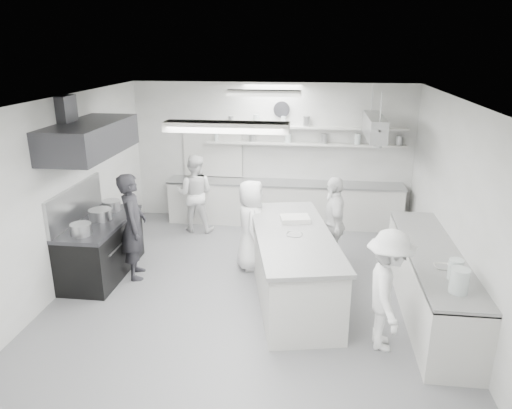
# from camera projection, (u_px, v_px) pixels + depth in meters

# --- Properties ---
(floor) EXTENTS (6.00, 7.00, 0.02)m
(floor) POSITION_uv_depth(u_px,v_px,m) (251.00, 294.00, 7.56)
(floor) COLOR gray
(floor) RESTS_ON ground
(ceiling) EXTENTS (6.00, 7.00, 0.02)m
(ceiling) POSITION_uv_depth(u_px,v_px,m) (250.00, 100.00, 6.60)
(ceiling) COLOR white
(ceiling) RESTS_ON wall_back
(wall_back) EXTENTS (6.00, 0.04, 3.00)m
(wall_back) POSITION_uv_depth(u_px,v_px,m) (272.00, 153.00, 10.37)
(wall_back) COLOR silver
(wall_back) RESTS_ON floor
(wall_front) EXTENTS (6.00, 0.04, 3.00)m
(wall_front) POSITION_uv_depth(u_px,v_px,m) (191.00, 343.00, 3.79)
(wall_front) COLOR silver
(wall_front) RESTS_ON floor
(wall_left) EXTENTS (0.04, 7.00, 3.00)m
(wall_left) POSITION_uv_depth(u_px,v_px,m) (59.00, 197.00, 7.43)
(wall_left) COLOR silver
(wall_left) RESTS_ON floor
(wall_right) EXTENTS (0.04, 7.00, 3.00)m
(wall_right) POSITION_uv_depth(u_px,v_px,m) (461.00, 212.00, 6.73)
(wall_right) COLOR silver
(wall_right) RESTS_ON floor
(stove) EXTENTS (0.80, 1.80, 0.90)m
(stove) POSITION_uv_depth(u_px,v_px,m) (102.00, 249.00, 8.09)
(stove) COLOR black
(stove) RESTS_ON floor
(exhaust_hood) EXTENTS (0.85, 2.00, 0.50)m
(exhaust_hood) POSITION_uv_depth(u_px,v_px,m) (89.00, 138.00, 7.49)
(exhaust_hood) COLOR #333338
(exhaust_hood) RESTS_ON wall_left
(back_counter) EXTENTS (5.00, 0.60, 0.92)m
(back_counter) POSITION_uv_depth(u_px,v_px,m) (284.00, 203.00, 10.39)
(back_counter) COLOR silver
(back_counter) RESTS_ON floor
(shelf_lower) EXTENTS (4.20, 0.26, 0.04)m
(shelf_lower) POSITION_uv_depth(u_px,v_px,m) (304.00, 144.00, 10.09)
(shelf_lower) COLOR silver
(shelf_lower) RESTS_ON wall_back
(shelf_upper) EXTENTS (4.20, 0.26, 0.04)m
(shelf_upper) POSITION_uv_depth(u_px,v_px,m) (305.00, 127.00, 9.98)
(shelf_upper) COLOR silver
(shelf_upper) RESTS_ON wall_back
(pass_through_window) EXTENTS (1.30, 0.04, 1.00)m
(pass_through_window) POSITION_uv_depth(u_px,v_px,m) (213.00, 154.00, 10.52)
(pass_through_window) COLOR black
(pass_through_window) RESTS_ON wall_back
(wall_clock) EXTENTS (0.32, 0.05, 0.32)m
(wall_clock) POSITION_uv_depth(u_px,v_px,m) (282.00, 109.00, 10.01)
(wall_clock) COLOR silver
(wall_clock) RESTS_ON wall_back
(right_counter) EXTENTS (0.74, 3.30, 0.94)m
(right_counter) POSITION_uv_depth(u_px,v_px,m) (430.00, 283.00, 6.91)
(right_counter) COLOR silver
(right_counter) RESTS_ON floor
(pot_rack) EXTENTS (0.30, 1.60, 0.40)m
(pot_rack) POSITION_uv_depth(u_px,v_px,m) (374.00, 126.00, 8.85)
(pot_rack) COLOR #A6A7AA
(pot_rack) RESTS_ON ceiling
(light_fixture_front) EXTENTS (1.30, 0.25, 0.10)m
(light_fixture_front) POSITION_uv_depth(u_px,v_px,m) (226.00, 127.00, 4.93)
(light_fixture_front) COLOR silver
(light_fixture_front) RESTS_ON ceiling
(light_fixture_rear) EXTENTS (1.30, 0.25, 0.10)m
(light_fixture_rear) POSITION_uv_depth(u_px,v_px,m) (264.00, 93.00, 8.31)
(light_fixture_rear) COLOR silver
(light_fixture_rear) RESTS_ON ceiling
(prep_island) EXTENTS (1.58, 2.93, 1.02)m
(prep_island) POSITION_uv_depth(u_px,v_px,m) (293.00, 267.00, 7.33)
(prep_island) COLOR silver
(prep_island) RESTS_ON floor
(stove_pot) EXTENTS (0.38, 0.38, 0.22)m
(stove_pot) POSITION_uv_depth(u_px,v_px,m) (101.00, 216.00, 8.00)
(stove_pot) COLOR #A6A7AA
(stove_pot) RESTS_ON stove
(cook_stove) EXTENTS (0.60, 0.75, 1.80)m
(cook_stove) POSITION_uv_depth(u_px,v_px,m) (133.00, 226.00, 7.88)
(cook_stove) COLOR #242428
(cook_stove) RESTS_ON floor
(cook_back) EXTENTS (0.80, 0.62, 1.62)m
(cook_back) POSITION_uv_depth(u_px,v_px,m) (195.00, 193.00, 9.89)
(cook_back) COLOR white
(cook_back) RESTS_ON floor
(cook_island_left) EXTENTS (0.62, 0.85, 1.59)m
(cook_island_left) POSITION_uv_depth(u_px,v_px,m) (251.00, 225.00, 8.22)
(cook_island_left) COLOR white
(cook_island_left) RESTS_ON floor
(cook_island_right) EXTENTS (0.48, 1.00, 1.66)m
(cook_island_right) POSITION_uv_depth(u_px,v_px,m) (333.00, 223.00, 8.20)
(cook_island_right) COLOR white
(cook_island_right) RESTS_ON floor
(cook_right) EXTENTS (0.61, 1.05, 1.61)m
(cook_right) POSITION_uv_depth(u_px,v_px,m) (388.00, 291.00, 6.01)
(cook_right) COLOR white
(cook_right) RESTS_ON floor
(bowl_island_a) EXTENTS (0.26, 0.26, 0.06)m
(bowl_island_a) POSITION_uv_depth(u_px,v_px,m) (294.00, 236.00, 7.09)
(bowl_island_a) COLOR #A6A7AA
(bowl_island_a) RESTS_ON prep_island
(bowl_island_b) EXTENTS (0.23, 0.23, 0.06)m
(bowl_island_b) POSITION_uv_depth(u_px,v_px,m) (284.00, 216.00, 7.88)
(bowl_island_b) COLOR silver
(bowl_island_b) RESTS_ON prep_island
(bowl_right) EXTENTS (0.25, 0.25, 0.06)m
(bowl_right) POSITION_uv_depth(u_px,v_px,m) (443.00, 268.00, 6.27)
(bowl_right) COLOR silver
(bowl_right) RESTS_ON right_counter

